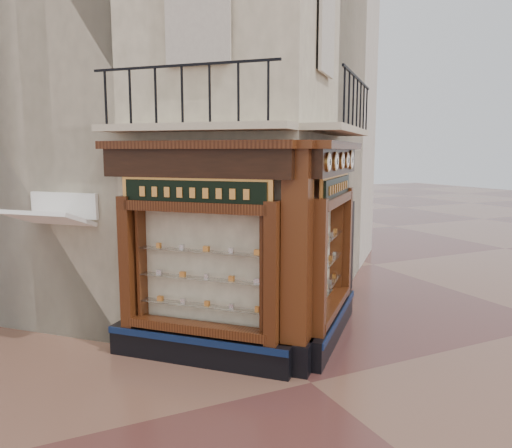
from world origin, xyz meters
TOP-DOWN VIEW (x-y plane):
  - ground at (0.00, 0.00)m, footprint 80.00×80.00m
  - main_building at (0.00, 6.16)m, footprint 11.31×11.31m
  - neighbour_left at (-2.47, 8.63)m, footprint 11.31×11.31m
  - neighbour_right at (2.47, 8.63)m, footprint 11.31×11.31m
  - shopfront_left at (-1.41, 1.57)m, footprint 2.86×2.86m
  - shopfront_right at (1.41, 1.57)m, footprint 2.86×2.86m
  - corner_pilaster at (0.00, 0.50)m, footprint 0.85×0.85m
  - balcony at (0.00, 1.49)m, footprint 5.94×2.97m
  - clock_a at (0.55, 0.44)m, footprint 0.27×0.27m
  - clock_b at (1.03, 0.92)m, footprint 0.28×0.28m
  - clock_c at (1.51, 1.40)m, footprint 0.27×0.27m
  - clock_d at (1.94, 1.83)m, footprint 0.27×0.27m
  - clock_e at (2.34, 2.23)m, footprint 0.32×0.32m
  - awning at (-3.70, 3.49)m, footprint 1.74×1.74m
  - signboard_left at (-1.46, 1.51)m, footprint 2.06×2.06m
  - signboard_right at (1.46, 1.51)m, footprint 1.92×1.92m

SIDE VIEW (x-z plane):
  - ground at x=0.00m, z-range 0.00..0.00m
  - awning at x=-3.70m, z-range -0.19..0.19m
  - corner_pilaster at x=0.00m, z-range -0.04..3.94m
  - shopfront_left at x=-1.41m, z-range -0.01..3.97m
  - shopfront_right at x=1.41m, z-range -0.01..3.97m
  - signboard_left at x=-1.46m, z-range 2.83..3.37m
  - signboard_right at x=1.46m, z-range 2.84..3.36m
  - clock_c at x=1.51m, z-range 3.46..3.78m
  - clock_d at x=1.94m, z-range 3.45..3.79m
  - clock_e at x=2.34m, z-range 3.42..3.82m
  - clock_a at x=0.55m, z-range 3.46..3.78m
  - clock_b at x=1.03m, z-range 3.45..3.79m
  - balcony at x=0.00m, z-range 3.70..4.73m
  - neighbour_left at x=-2.47m, z-range 0.00..11.00m
  - neighbour_right at x=2.47m, z-range 0.00..11.00m
  - main_building at x=0.00m, z-range 0.00..12.00m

